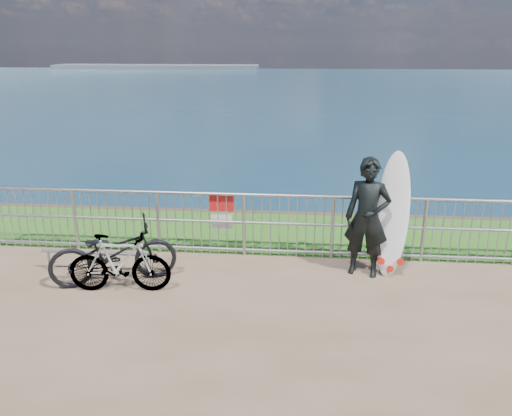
# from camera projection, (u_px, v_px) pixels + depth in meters

# --- Properties ---
(grass_strip) EXTENTS (120.00, 120.00, 0.00)m
(grass_strip) POSITION_uv_depth(u_px,v_px,m) (276.00, 233.00, 9.69)
(grass_strip) COLOR #265D19
(grass_strip) RESTS_ON ground
(seascape) EXTENTS (260.00, 260.00, 5.00)m
(seascape) POSITION_uv_depth(u_px,v_px,m) (157.00, 69.00, 151.62)
(seascape) COLOR brown
(seascape) RESTS_ON ground
(railing) EXTENTS (10.06, 0.10, 1.13)m
(railing) POSITION_uv_depth(u_px,v_px,m) (274.00, 225.00, 8.47)
(railing) COLOR #96989E
(railing) RESTS_ON ground
(surfer) EXTENTS (0.78, 0.61, 1.89)m
(surfer) POSITION_uv_depth(u_px,v_px,m) (367.00, 218.00, 7.70)
(surfer) COLOR black
(surfer) RESTS_ON ground
(surfboard) EXTENTS (0.61, 0.57, 1.96)m
(surfboard) POSITION_uv_depth(u_px,v_px,m) (392.00, 219.00, 7.76)
(surfboard) COLOR silver
(surfboard) RESTS_ON ground
(bicycle_near) EXTENTS (2.00, 1.32, 0.99)m
(bicycle_near) POSITION_uv_depth(u_px,v_px,m) (113.00, 252.00, 7.55)
(bicycle_near) COLOR black
(bicycle_near) RESTS_ON ground
(bicycle_far) EXTENTS (1.53, 0.55, 0.90)m
(bicycle_far) POSITION_uv_depth(u_px,v_px,m) (119.00, 263.00, 7.29)
(bicycle_far) COLOR black
(bicycle_far) RESTS_ON ground
(bike_rack) EXTENTS (1.80, 0.05, 0.37)m
(bike_rack) POSITION_uv_depth(u_px,v_px,m) (96.00, 255.00, 7.91)
(bike_rack) COLOR #96989E
(bike_rack) RESTS_ON ground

